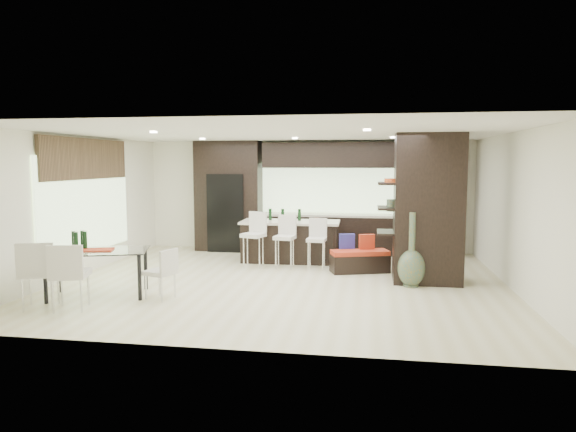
% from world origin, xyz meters
% --- Properties ---
extents(ground, '(8.00, 8.00, 0.00)m').
position_xyz_m(ground, '(0.00, 0.00, 0.00)').
color(ground, beige).
rests_on(ground, ground).
extents(back_wall, '(8.00, 0.02, 2.70)m').
position_xyz_m(back_wall, '(0.00, 3.50, 1.35)').
color(back_wall, white).
rests_on(back_wall, ground).
extents(left_wall, '(0.02, 7.00, 2.70)m').
position_xyz_m(left_wall, '(-4.00, 0.00, 1.35)').
color(left_wall, white).
rests_on(left_wall, ground).
extents(right_wall, '(0.02, 7.00, 2.70)m').
position_xyz_m(right_wall, '(4.00, 0.00, 1.35)').
color(right_wall, white).
rests_on(right_wall, ground).
extents(ceiling, '(8.00, 7.00, 0.02)m').
position_xyz_m(ceiling, '(0.00, 0.00, 2.70)').
color(ceiling, white).
rests_on(ceiling, ground).
extents(window_left, '(0.04, 3.20, 1.90)m').
position_xyz_m(window_left, '(-3.96, 0.20, 1.35)').
color(window_left, '#B2D199').
rests_on(window_left, left_wall).
extents(window_back, '(3.40, 0.04, 1.20)m').
position_xyz_m(window_back, '(0.60, 3.46, 1.55)').
color(window_back, '#B2D199').
rests_on(window_back, back_wall).
extents(stone_accent, '(0.08, 3.00, 0.80)m').
position_xyz_m(stone_accent, '(-3.93, 0.20, 2.25)').
color(stone_accent, brown).
rests_on(stone_accent, left_wall).
extents(ceiling_spots, '(4.00, 3.00, 0.02)m').
position_xyz_m(ceiling_spots, '(0.00, 0.25, 2.68)').
color(ceiling_spots, white).
rests_on(ceiling_spots, ceiling).
extents(back_cabinetry, '(6.80, 0.68, 2.70)m').
position_xyz_m(back_cabinetry, '(0.50, 3.17, 1.35)').
color(back_cabinetry, black).
rests_on(back_cabinetry, ground).
extents(refrigerator, '(0.90, 0.68, 1.90)m').
position_xyz_m(refrigerator, '(-1.90, 3.12, 0.95)').
color(refrigerator, black).
rests_on(refrigerator, ground).
extents(partition_column, '(1.20, 0.80, 2.70)m').
position_xyz_m(partition_column, '(2.60, 0.40, 1.35)').
color(partition_column, black).
rests_on(partition_column, ground).
extents(kitchen_island, '(2.17, 0.97, 0.89)m').
position_xyz_m(kitchen_island, '(-0.17, 1.95, 0.45)').
color(kitchen_island, black).
rests_on(kitchen_island, ground).
extents(stool_left, '(0.52, 0.52, 0.93)m').
position_xyz_m(stool_left, '(-0.83, 1.18, 0.46)').
color(stool_left, beige).
rests_on(stool_left, ground).
extents(stool_mid, '(0.45, 0.45, 0.88)m').
position_xyz_m(stool_mid, '(-0.17, 1.19, 0.44)').
color(stool_mid, beige).
rests_on(stool_mid, ground).
extents(stool_right, '(0.40, 0.40, 0.84)m').
position_xyz_m(stool_right, '(0.49, 1.20, 0.42)').
color(stool_right, beige).
rests_on(stool_right, ground).
extents(bench, '(1.22, 0.77, 0.44)m').
position_xyz_m(bench, '(1.38, 1.04, 0.22)').
color(bench, black).
rests_on(bench, ground).
extents(floor_vase, '(0.55, 0.55, 1.32)m').
position_xyz_m(floor_vase, '(2.30, -0.01, 0.66)').
color(floor_vase, '#4A583F').
rests_on(floor_vase, ground).
extents(dining_table, '(1.77, 1.31, 0.76)m').
position_xyz_m(dining_table, '(-2.80, -1.50, 0.38)').
color(dining_table, white).
rests_on(dining_table, ground).
extents(chair_near, '(0.62, 0.62, 0.93)m').
position_xyz_m(chair_near, '(-2.80, -2.27, 0.46)').
color(chair_near, beige).
rests_on(chair_near, ground).
extents(chair_far, '(0.66, 0.66, 0.95)m').
position_xyz_m(chair_far, '(-3.30, -2.28, 0.47)').
color(chair_far, beige).
rests_on(chair_far, ground).
extents(chair_end, '(0.51, 0.51, 0.75)m').
position_xyz_m(chair_end, '(-1.73, -1.50, 0.38)').
color(chair_end, beige).
rests_on(chair_end, ground).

